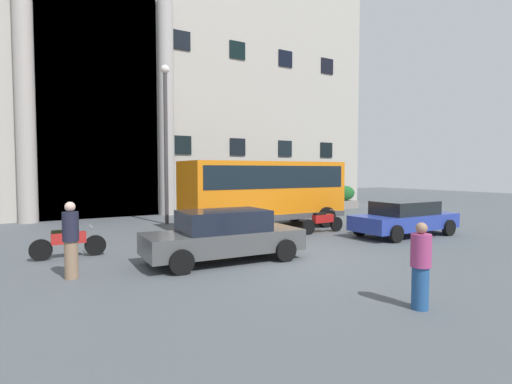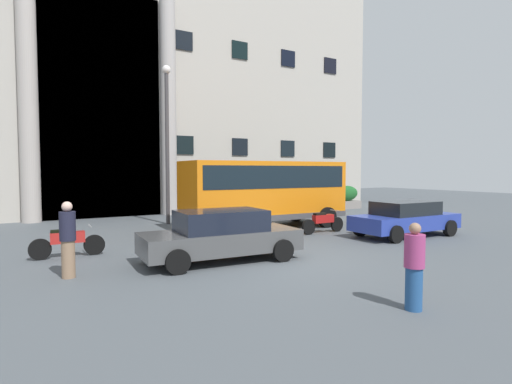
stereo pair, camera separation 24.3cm
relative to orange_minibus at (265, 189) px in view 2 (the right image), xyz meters
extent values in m
cube|color=#4A5055|center=(-2.73, -5.50, -1.78)|extent=(80.00, 64.00, 0.12)
cube|color=#ACA59B|center=(-2.73, 12.00, 7.37)|extent=(32.04, 9.00, 18.18)
cube|color=black|center=(-5.36, 7.56, 4.25)|extent=(6.00, 0.12, 11.95)
cylinder|color=#AAA09A|center=(-8.79, 7.25, 4.25)|extent=(0.88, 0.88, 11.95)
cylinder|color=#A7A19E|center=(-1.92, 7.25, 4.25)|extent=(0.88, 0.88, 11.95)
cube|color=black|center=(-0.89, 7.46, 2.28)|extent=(1.08, 0.08, 1.07)
cube|color=black|center=(2.77, 7.46, 2.28)|extent=(1.08, 0.08, 1.07)
cube|color=black|center=(6.43, 7.46, 2.28)|extent=(1.08, 0.08, 1.07)
cube|color=black|center=(10.09, 7.46, 2.28)|extent=(1.08, 0.08, 1.07)
cube|color=black|center=(-0.89, 7.46, 8.27)|extent=(1.08, 0.08, 1.07)
cube|color=black|center=(2.77, 7.46, 8.27)|extent=(1.08, 0.08, 1.07)
cube|color=black|center=(6.43, 7.46, 8.27)|extent=(1.08, 0.08, 1.07)
cube|color=black|center=(10.09, 7.46, 8.27)|extent=(1.08, 0.08, 1.07)
cube|color=orange|center=(-0.01, 0.00, -0.05)|extent=(7.16, 2.62, 2.45)
cube|color=black|center=(-0.01, 0.00, 0.52)|extent=(6.73, 2.64, 0.93)
cube|color=black|center=(3.47, -0.09, 0.32)|extent=(0.11, 2.05, 1.16)
cube|color=#434346|center=(-0.01, 0.00, -1.15)|extent=(7.16, 2.66, 0.24)
cylinder|color=black|center=(2.51, 1.15, -1.27)|extent=(0.91, 0.30, 0.90)
cylinder|color=black|center=(2.44, -1.28, -1.27)|extent=(0.91, 0.30, 0.90)
cylinder|color=black|center=(-2.46, 1.28, -1.27)|extent=(0.91, 0.30, 0.90)
cylinder|color=black|center=(-2.52, -1.15, -1.27)|extent=(0.91, 0.30, 0.90)
cylinder|color=#9D961B|center=(5.31, 2.15, -0.50)|extent=(0.08, 0.08, 2.44)
cube|color=yellow|center=(5.31, 2.12, 0.47)|extent=(0.44, 0.03, 0.60)
cube|color=gray|center=(9.27, 4.76, -1.47)|extent=(1.92, 0.81, 0.51)
ellipsoid|color=#1B5623|center=(9.27, 4.76, -0.71)|extent=(1.84, 0.73, 1.00)
cube|color=slate|center=(5.39, 4.78, -1.46)|extent=(2.13, 0.98, 0.53)
ellipsoid|color=#355E3C|center=(5.39, 4.78, -0.68)|extent=(2.05, 0.88, 1.03)
cube|color=slate|center=(1.63, 4.90, -1.41)|extent=(1.54, 0.93, 0.63)
ellipsoid|color=#1C5326|center=(1.63, 4.90, -0.69)|extent=(1.48, 0.84, 0.80)
cube|color=#48494A|center=(-4.41, -4.87, -1.17)|extent=(4.44, 1.93, 0.57)
cube|color=black|center=(-4.41, -4.87, -0.59)|extent=(2.43, 1.62, 0.57)
cylinder|color=black|center=(-2.88, -4.09, -1.41)|extent=(0.63, 0.23, 0.62)
cylinder|color=black|center=(-2.97, -5.80, -1.41)|extent=(0.63, 0.23, 0.62)
cylinder|color=black|center=(-5.84, -3.94, -1.41)|extent=(0.63, 0.23, 0.62)
cylinder|color=black|center=(-5.93, -5.64, -1.41)|extent=(0.63, 0.23, 0.62)
cube|color=#263998|center=(3.48, -4.63, -1.17)|extent=(4.40, 1.76, 0.56)
cube|color=black|center=(3.48, -4.63, -0.64)|extent=(2.38, 1.53, 0.51)
cylinder|color=black|center=(4.98, -3.79, -1.41)|extent=(0.62, 0.21, 0.62)
cylinder|color=black|center=(4.96, -5.50, -1.41)|extent=(0.62, 0.21, 0.62)
cylinder|color=black|center=(2.00, -3.75, -1.41)|extent=(0.62, 0.21, 0.62)
cylinder|color=black|center=(1.98, -5.46, -1.41)|extent=(0.62, 0.21, 0.62)
cylinder|color=black|center=(-2.43, -2.00, -1.42)|extent=(0.61, 0.22, 0.60)
cylinder|color=black|center=(-3.71, -2.26, -1.42)|extent=(0.61, 0.24, 0.60)
cube|color=maroon|center=(-3.07, -2.13, -1.14)|extent=(0.87, 0.40, 0.32)
cube|color=black|center=(-3.24, -2.17, -0.96)|extent=(0.55, 0.30, 0.12)
cylinder|color=#A5A5A8|center=(-2.53, -2.02, -0.84)|extent=(0.14, 0.54, 0.03)
cylinder|color=black|center=(-7.32, -2.22, -1.42)|extent=(0.60, 0.11, 0.60)
cylinder|color=black|center=(-8.75, -2.19, -1.42)|extent=(0.60, 0.13, 0.60)
cube|color=#B1231F|center=(-8.04, -2.21, -1.14)|extent=(0.92, 0.26, 0.32)
cube|color=black|center=(-8.22, -2.20, -0.96)|extent=(0.52, 0.21, 0.12)
cylinder|color=#A5A5A8|center=(-7.44, -2.22, -0.84)|extent=(0.04, 0.55, 0.03)
cylinder|color=black|center=(2.01, -2.43, -1.42)|extent=(0.60, 0.11, 0.60)
cylinder|color=black|center=(0.51, -2.47, -1.42)|extent=(0.60, 0.13, 0.60)
cube|color=#B21B1A|center=(1.26, -2.45, -1.14)|extent=(0.96, 0.26, 0.32)
cube|color=black|center=(1.08, -2.45, -0.96)|extent=(0.52, 0.21, 0.12)
cylinder|color=#A5A5A8|center=(1.89, -2.44, -0.84)|extent=(0.04, 0.55, 0.03)
cylinder|color=navy|center=(-3.09, -10.16, -1.33)|extent=(0.30, 0.30, 0.78)
cylinder|color=#9D376D|center=(-3.09, -10.16, -0.65)|extent=(0.36, 0.36, 0.60)
sphere|color=#967056|center=(-3.09, -10.16, -0.24)|extent=(0.21, 0.21, 0.21)
cylinder|color=#896B51|center=(-8.24, -4.65, -1.28)|extent=(0.30, 0.30, 0.88)
cylinder|color=#1D1E31|center=(-8.24, -4.65, -0.50)|extent=(0.36, 0.36, 0.68)
sphere|color=#D7AC9B|center=(-8.24, -4.65, -0.05)|extent=(0.23, 0.23, 0.23)
cylinder|color=#3E3A3D|center=(-3.26, 3.35, 1.77)|extent=(0.18, 0.18, 6.98)
sphere|color=silver|center=(-3.26, 3.35, 5.44)|extent=(0.40, 0.40, 0.40)
camera|label=1|loc=(-9.32, -14.70, 0.79)|focal=27.99mm
camera|label=2|loc=(-9.11, -14.82, 0.79)|focal=27.99mm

